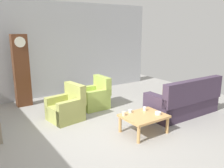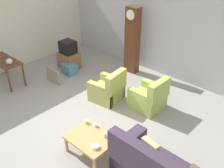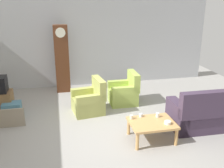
{
  "view_description": "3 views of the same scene",
  "coord_description": "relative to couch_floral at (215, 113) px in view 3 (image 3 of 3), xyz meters",
  "views": [
    {
      "loc": [
        -2.6,
        -4.19,
        2.34
      ],
      "look_at": [
        0.53,
        0.4,
        0.99
      ],
      "focal_mm": 37.36,
      "sensor_mm": 36.0,
      "label": 1
    },
    {
      "loc": [
        3.7,
        -3.09,
        3.93
      ],
      "look_at": [
        0.15,
        0.78,
        0.87
      ],
      "focal_mm": 40.29,
      "sensor_mm": 36.0,
      "label": 2
    },
    {
      "loc": [
        -1.13,
        -5.22,
        2.97
      ],
      "look_at": [
        0.21,
        0.97,
        0.83
      ],
      "focal_mm": 41.56,
      "sensor_mm": 36.0,
      "label": 3
    }
  ],
  "objects": [
    {
      "name": "ground_plane",
      "position": [
        -2.43,
        0.3,
        -0.35
      ],
      "size": [
        10.4,
        10.4,
        0.0
      ],
      "primitive_type": "plane",
      "color": "#999691"
    },
    {
      "name": "garage_door_wall",
      "position": [
        -2.43,
        3.9,
        1.25
      ],
      "size": [
        8.4,
        0.16,
        3.2
      ],
      "primitive_type": "cube",
      "color": "#ADAFB5",
      "rests_on": "ground_plane"
    },
    {
      "name": "couch_floral",
      "position": [
        0.0,
        0.0,
        0.0
      ],
      "size": [
        2.11,
        0.91,
        1.04
      ],
      "color": "#423347",
      "rests_on": "ground_plane"
    },
    {
      "name": "armchair_olive_near",
      "position": [
        -2.79,
        1.47,
        -0.05
      ],
      "size": [
        0.89,
        0.86,
        0.92
      ],
      "color": "tan",
      "rests_on": "ground_plane"
    },
    {
      "name": "armchair_olive_far",
      "position": [
        -1.72,
        1.89,
        -0.05
      ],
      "size": [
        0.8,
        0.77,
        0.92
      ],
      "color": "#A9C155",
      "rests_on": "ground_plane"
    },
    {
      "name": "coffee_table_wood",
      "position": [
        -1.66,
        -0.23,
        0.01
      ],
      "size": [
        0.96,
        0.76,
        0.42
      ],
      "color": "tan",
      "rests_on": "ground_plane"
    },
    {
      "name": "grandfather_clock",
      "position": [
        -3.41,
        3.28,
        0.73
      ],
      "size": [
        0.44,
        0.3,
        2.16
      ],
      "color": "#562D19",
      "rests_on": "ground_plane"
    },
    {
      "name": "tv_stand_cabinet",
      "position": [
        -5.16,
        2.03,
        -0.07
      ],
      "size": [
        0.68,
        0.52,
        0.56
      ],
      "primitive_type": "cube",
      "color": "brown",
      "rests_on": "ground_plane"
    },
    {
      "name": "framed_picture_leaning",
      "position": [
        -4.72,
        1.03,
        -0.12
      ],
      "size": [
        0.6,
        0.05,
        0.46
      ],
      "primitive_type": "cube",
      "color": "gray",
      "rests_on": "ground_plane"
    },
    {
      "name": "storage_box_blue",
      "position": [
        -4.82,
        1.74,
        -0.18
      ],
      "size": [
        0.47,
        0.37,
        0.34
      ],
      "primitive_type": "cube",
      "color": "teal",
      "rests_on": "ground_plane"
    },
    {
      "name": "cup_white_porcelain",
      "position": [
        -1.46,
        -0.02,
        0.12
      ],
      "size": [
        0.08,
        0.08,
        0.1
      ],
      "primitive_type": "cylinder",
      "color": "white",
      "rests_on": "coffee_table_wood"
    },
    {
      "name": "cup_blue_rimmed",
      "position": [
        -1.82,
        0.07,
        0.11
      ],
      "size": [
        0.08,
        0.08,
        0.07
      ],
      "primitive_type": "cylinder",
      "color": "silver",
      "rests_on": "coffee_table_wood"
    },
    {
      "name": "cup_cream_tall",
      "position": [
        -2.05,
        0.01,
        0.11
      ],
      "size": [
        0.08,
        0.08,
        0.09
      ],
      "primitive_type": "cylinder",
      "color": "beige",
      "rests_on": "coffee_table_wood"
    },
    {
      "name": "bowl_white_stacked",
      "position": [
        -1.37,
        -0.38,
        0.1
      ],
      "size": [
        0.14,
        0.14,
        0.06
      ],
      "primitive_type": "cylinder",
      "color": "white",
      "rests_on": "coffee_table_wood"
    }
  ]
}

